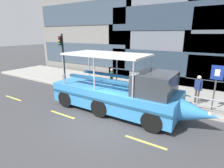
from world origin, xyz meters
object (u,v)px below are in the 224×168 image
object	(u,v)px
duck_tour_boat	(122,94)
pedestrian_mid_right	(112,77)
pedestrian_mid_left	(154,79)
parking_sign	(216,80)
traffic_light_pole	(62,54)
pedestrian_near_bow	(198,87)

from	to	relation	value
duck_tour_boat	pedestrian_mid_right	size ratio (longest dim) A/B	5.59
duck_tour_boat	pedestrian_mid_left	bearing A→B (deg)	80.07
pedestrian_mid_left	duck_tour_boat	bearing A→B (deg)	-99.93
parking_sign	duck_tour_boat	xyz separation A→B (m)	(-4.31, -2.44, -0.82)
parking_sign	pedestrian_mid_left	size ratio (longest dim) A/B	1.42
traffic_light_pole	pedestrian_mid_left	world-z (taller)	traffic_light_pole
duck_tour_boat	pedestrian_mid_right	bearing A→B (deg)	131.31
traffic_light_pole	pedestrian_mid_left	size ratio (longest dim) A/B	2.31
pedestrian_near_bow	pedestrian_mid_left	world-z (taller)	pedestrian_mid_left
parking_sign	pedestrian_mid_left	bearing A→B (deg)	165.27
traffic_light_pole	pedestrian_mid_right	size ratio (longest dim) A/B	2.54
traffic_light_pole	pedestrian_mid_left	bearing A→B (deg)	9.01
pedestrian_near_bow	pedestrian_mid_right	bearing A→B (deg)	-177.24
parking_sign	pedestrian_near_bow	bearing A→B (deg)	144.65
parking_sign	pedestrian_near_bow	distance (m)	1.25
pedestrian_mid_left	pedestrian_mid_right	bearing A→B (deg)	-168.01
duck_tour_boat	pedestrian_near_bow	size ratio (longest dim) A/B	5.15
pedestrian_near_bow	pedestrian_mid_left	distance (m)	2.86
parking_sign	traffic_light_pole	bearing A→B (deg)	-178.89
duck_tour_boat	pedestrian_near_bow	world-z (taller)	duck_tour_boat
pedestrian_mid_left	pedestrian_mid_right	size ratio (longest dim) A/B	1.10
pedestrian_near_bow	pedestrian_mid_right	size ratio (longest dim) A/B	1.08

